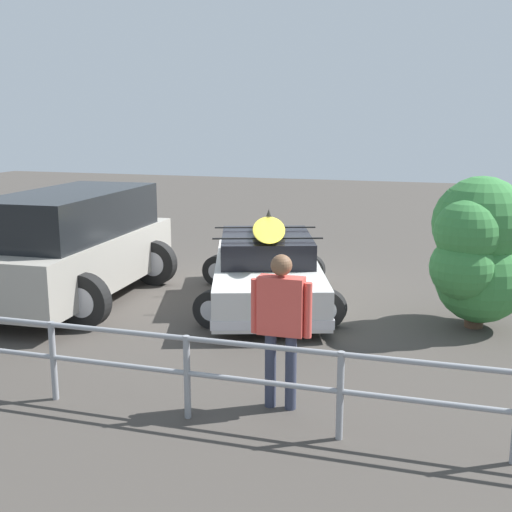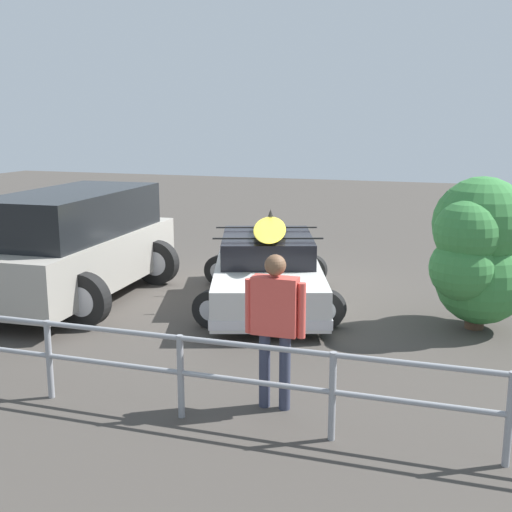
# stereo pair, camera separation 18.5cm
# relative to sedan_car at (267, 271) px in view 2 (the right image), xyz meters

# --- Properties ---
(ground_plane) EXTENTS (44.00, 44.00, 0.02)m
(ground_plane) POSITION_rel_sedan_car_xyz_m (0.61, -0.70, -0.57)
(ground_plane) COLOR #423D38
(ground_plane) RESTS_ON ground
(sedan_car) EXTENTS (3.02, 4.41, 1.44)m
(sedan_car) POSITION_rel_sedan_car_xyz_m (0.00, 0.00, 0.00)
(sedan_car) COLOR silver
(sedan_car) RESTS_ON ground
(suv_car) EXTENTS (2.77, 4.68, 1.88)m
(suv_car) POSITION_rel_sedan_car_xyz_m (3.20, 0.78, 0.41)
(suv_car) COLOR #9E998E
(suv_car) RESTS_ON ground
(person_bystander) EXTENTS (0.66, 0.23, 1.70)m
(person_bystander) POSITION_rel_sedan_car_xyz_m (-1.29, 3.83, 0.46)
(person_bystander) COLOR #33384C
(person_bystander) RESTS_ON ground
(railing_fence) EXTENTS (8.04, 0.18, 0.90)m
(railing_fence) POSITION_rel_sedan_car_xyz_m (-1.23, 4.35, 0.04)
(railing_fence) COLOR gray
(railing_fence) RESTS_ON ground
(bush_near_left) EXTENTS (1.42, 1.69, 2.27)m
(bush_near_left) POSITION_rel_sedan_car_xyz_m (-3.32, 0.32, 0.71)
(bush_near_left) COLOR #4C3828
(bush_near_left) RESTS_ON ground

